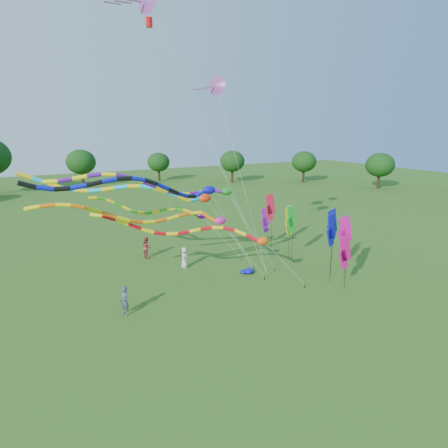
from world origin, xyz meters
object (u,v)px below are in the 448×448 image
tube_kite_orange (155,216)px  blue_nylon_heap (250,270)px  person_a (184,258)px  person_b (125,301)px  tube_kite_red (201,232)px  person_c (147,247)px

tube_kite_orange → blue_nylon_heap: (7.72, 0.75, -5.39)m
person_a → person_b: person_b is taller
person_a → person_b: size_ratio=0.93×
blue_nylon_heap → tube_kite_red: bearing=-165.5°
tube_kite_red → tube_kite_orange: (-2.96, 0.48, 1.32)m
tube_kite_red → blue_nylon_heap: bearing=39.4°
person_c → blue_nylon_heap: bearing=-148.1°
blue_nylon_heap → person_b: 10.54m
tube_kite_red → person_a: tube_kite_red is taller
blue_nylon_heap → person_b: size_ratio=0.56×
tube_kite_orange → blue_nylon_heap: size_ratio=14.50×
tube_kite_red → blue_nylon_heap: tube_kite_red is taller
person_a → tube_kite_red: bearing=-147.8°
person_b → person_c: (4.22, 9.31, 0.01)m
blue_nylon_heap → person_c: size_ratio=0.55×
tube_kite_orange → person_a: (3.61, 4.16, -4.69)m
tube_kite_red → person_a: 5.77m
tube_kite_orange → person_c: 9.32m
blue_nylon_heap → person_c: 9.42m
tube_kite_red → tube_kite_orange: tube_kite_orange is taller
tube_kite_red → person_b: size_ratio=7.04×
person_b → person_a: bearing=109.6°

